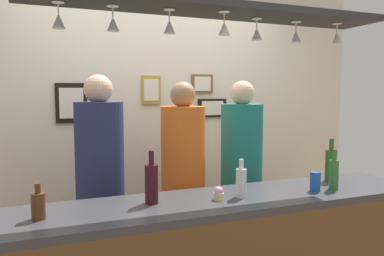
% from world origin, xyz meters
% --- Properties ---
extents(back_wall, '(4.40, 0.06, 2.60)m').
position_xyz_m(back_wall, '(0.00, 1.10, 1.30)').
color(back_wall, silver).
rests_on(back_wall, ground_plane).
extents(overhead_glass_rack, '(2.20, 0.36, 0.04)m').
position_xyz_m(overhead_glass_rack, '(0.00, -0.30, 2.06)').
color(overhead_glass_rack, black).
extents(hanging_wineglass_far_left, '(0.07, 0.07, 0.13)m').
position_xyz_m(hanging_wineglass_far_left, '(-0.87, -0.25, 1.94)').
color(hanging_wineglass_far_left, silver).
rests_on(hanging_wineglass_far_left, overhead_glass_rack).
extents(hanging_wineglass_left, '(0.07, 0.07, 0.13)m').
position_xyz_m(hanging_wineglass_left, '(-0.60, -0.26, 1.94)').
color(hanging_wineglass_left, silver).
rests_on(hanging_wineglass_left, overhead_glass_rack).
extents(hanging_wineglass_center_left, '(0.07, 0.07, 0.13)m').
position_xyz_m(hanging_wineglass_center_left, '(-0.29, -0.30, 1.94)').
color(hanging_wineglass_center_left, silver).
rests_on(hanging_wineglass_center_left, overhead_glass_rack).
extents(hanging_wineglass_center, '(0.07, 0.07, 0.13)m').
position_xyz_m(hanging_wineglass_center, '(0.02, -0.36, 1.94)').
color(hanging_wineglass_center, silver).
rests_on(hanging_wineglass_center, overhead_glass_rack).
extents(hanging_wineglass_center_right, '(0.07, 0.07, 0.13)m').
position_xyz_m(hanging_wineglass_center_right, '(0.29, -0.25, 1.94)').
color(hanging_wineglass_center_right, silver).
rests_on(hanging_wineglass_center_right, overhead_glass_rack).
extents(hanging_wineglass_right, '(0.07, 0.07, 0.13)m').
position_xyz_m(hanging_wineglass_right, '(0.58, -0.26, 1.94)').
color(hanging_wineglass_right, silver).
rests_on(hanging_wineglass_right, overhead_glass_rack).
extents(hanging_wineglass_far_right, '(0.07, 0.07, 0.13)m').
position_xyz_m(hanging_wineglass_far_right, '(0.87, -0.30, 1.94)').
color(hanging_wineglass_far_right, silver).
rests_on(hanging_wineglass_far_right, overhead_glass_rack).
extents(person_left_navy_shirt, '(0.34, 0.34, 1.70)m').
position_xyz_m(person_left_navy_shirt, '(-0.59, 0.37, 1.03)').
color(person_left_navy_shirt, '#2D334C').
rests_on(person_left_navy_shirt, ground_plane).
extents(person_middle_orange_shirt, '(0.34, 0.34, 1.66)m').
position_xyz_m(person_middle_orange_shirt, '(0.03, 0.37, 1.00)').
color(person_middle_orange_shirt, '#2D334C').
rests_on(person_middle_orange_shirt, ground_plane).
extents(person_right_teal_shirt, '(0.34, 0.34, 1.67)m').
position_xyz_m(person_right_teal_shirt, '(0.54, 0.37, 1.01)').
color(person_right_teal_shirt, '#2D334C').
rests_on(person_right_teal_shirt, ground_plane).
extents(bottle_champagne_green, '(0.08, 0.08, 0.30)m').
position_xyz_m(bottle_champagne_green, '(0.93, -0.23, 1.07)').
color(bottle_champagne_green, '#2D5623').
rests_on(bottle_champagne_green, bar_counter).
extents(bottle_beer_green_import, '(0.06, 0.06, 0.26)m').
position_xyz_m(bottle_beer_green_import, '(0.77, -0.43, 1.06)').
color(bottle_beer_green_import, '#336B2D').
rests_on(bottle_beer_green_import, bar_counter).
extents(bottle_soda_clear, '(0.06, 0.06, 0.23)m').
position_xyz_m(bottle_soda_clear, '(0.13, -0.38, 1.05)').
color(bottle_soda_clear, silver).
rests_on(bottle_soda_clear, bar_counter).
extents(bottle_wine_dark_red, '(0.08, 0.08, 0.30)m').
position_xyz_m(bottle_wine_dark_red, '(-0.40, -0.30, 1.07)').
color(bottle_wine_dark_red, '#380F19').
rests_on(bottle_wine_dark_red, bar_counter).
extents(bottle_beer_brown_stubby, '(0.07, 0.07, 0.18)m').
position_xyz_m(bottle_beer_brown_stubby, '(-0.99, -0.36, 1.03)').
color(bottle_beer_brown_stubby, '#512D14').
rests_on(bottle_beer_brown_stubby, bar_counter).
extents(drink_can, '(0.07, 0.07, 0.12)m').
position_xyz_m(drink_can, '(0.63, -0.42, 1.02)').
color(drink_can, '#1E4CB2').
rests_on(drink_can, bar_counter).
extents(cupcake, '(0.06, 0.06, 0.08)m').
position_xyz_m(cupcake, '(-0.02, -0.38, 0.99)').
color(cupcake, beige).
rests_on(cupcake, bar_counter).
extents(picture_frame_upper_small, '(0.22, 0.02, 0.18)m').
position_xyz_m(picture_frame_upper_small, '(0.49, 1.06, 1.67)').
color(picture_frame_upper_small, brown).
rests_on(picture_frame_upper_small, back_wall).
extents(picture_frame_crest, '(0.18, 0.02, 0.26)m').
position_xyz_m(picture_frame_crest, '(-0.03, 1.06, 1.60)').
color(picture_frame_crest, '#B29338').
rests_on(picture_frame_crest, back_wall).
extents(picture_frame_lower_pair, '(0.30, 0.02, 0.18)m').
position_xyz_m(picture_frame_lower_pair, '(0.59, 1.06, 1.43)').
color(picture_frame_lower_pair, black).
rests_on(picture_frame_lower_pair, back_wall).
extents(picture_frame_caricature, '(0.26, 0.02, 0.34)m').
position_xyz_m(picture_frame_caricature, '(-0.73, 1.06, 1.49)').
color(picture_frame_caricature, black).
rests_on(picture_frame_caricature, back_wall).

